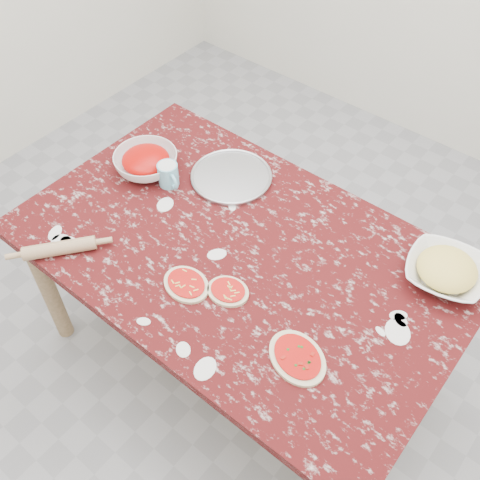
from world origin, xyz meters
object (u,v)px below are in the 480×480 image
Objects in this scene: pizza_tray at (231,177)px; flour_mug at (169,175)px; cheese_bowl at (445,272)px; sauce_bowl at (146,163)px; rolling_pin at (60,248)px; worktable at (240,264)px.

flour_mug reaches higher than pizza_tray.
flour_mug is (-1.06, -0.25, 0.02)m from cheese_bowl.
flour_mug is (0.13, -0.00, 0.01)m from sauce_bowl.
cheese_bowl is at bearing 11.84° from sauce_bowl.
cheese_bowl is (0.89, 0.07, 0.03)m from pizza_tray.
sauce_bowl is 2.16× the size of flour_mug.
pizza_tray is 2.70× the size of flour_mug.
sauce_bowl reaches higher than pizza_tray.
sauce_bowl reaches higher than cheese_bowl.
pizza_tray is at bearing -175.58° from cheese_bowl.
sauce_bowl reaches higher than rolling_pin.
flour_mug is at bearing -166.71° from cheese_bowl.
cheese_bowl is (0.62, 0.34, 0.12)m from worktable.
flour_mug is at bearing -0.57° from sauce_bowl.
worktable is 0.39m from pizza_tray.
rolling_pin is at bearing -95.55° from flour_mug.
rolling_pin is (0.08, -0.51, -0.01)m from sauce_bowl.
flour_mug is (-0.17, -0.18, 0.04)m from pizza_tray.
cheese_bowl is (1.18, 0.25, -0.01)m from sauce_bowl.
pizza_tray is 0.89m from cheese_bowl.
rolling_pin is at bearing -81.14° from sauce_bowl.
rolling_pin is at bearing -107.69° from pizza_tray.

